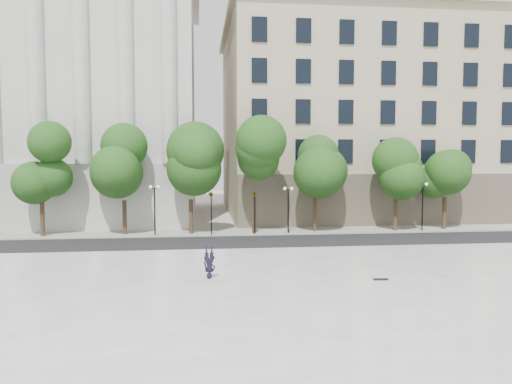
# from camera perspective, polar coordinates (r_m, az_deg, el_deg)

# --- Properties ---
(ground) EXTENTS (160.00, 160.00, 0.00)m
(ground) POSITION_cam_1_polar(r_m,az_deg,el_deg) (20.08, -2.15, -15.05)
(ground) COLOR beige
(ground) RESTS_ON ground
(plaza) EXTENTS (44.00, 22.00, 0.45)m
(plaza) POSITION_cam_1_polar(r_m,az_deg,el_deg) (22.87, -2.74, -12.07)
(plaza) COLOR white
(plaza) RESTS_ON ground
(street) EXTENTS (60.00, 8.00, 0.02)m
(street) POSITION_cam_1_polar(r_m,az_deg,el_deg) (37.53, -4.26, -6.05)
(street) COLOR black
(street) RESTS_ON ground
(far_sidewalk) EXTENTS (60.00, 4.00, 0.12)m
(far_sidewalk) POSITION_cam_1_polar(r_m,az_deg,el_deg) (43.44, -4.57, -4.61)
(far_sidewalk) COLOR #B1AFA4
(far_sidewalk) RESTS_ON ground
(building_west) EXTENTS (31.50, 27.65, 25.60)m
(building_west) POSITION_cam_1_polar(r_m,az_deg,el_deg) (59.91, -21.88, 9.78)
(building_west) COLOR silver
(building_west) RESTS_ON ground
(building_east) EXTENTS (36.00, 26.15, 23.00)m
(building_east) POSITION_cam_1_polar(r_m,az_deg,el_deg) (61.85, 13.92, 8.14)
(building_east) COLOR #BAAF8E
(building_east) RESTS_ON ground
(traffic_light_west) EXTENTS (0.91, 1.78, 4.21)m
(traffic_light_west) POSITION_cam_1_polar(r_m,az_deg,el_deg) (41.34, -5.15, 0.03)
(traffic_light_west) COLOR black
(traffic_light_west) RESTS_ON ground
(traffic_light_east) EXTENTS (0.64, 1.85, 4.23)m
(traffic_light_east) POSITION_cam_1_polar(r_m,az_deg,el_deg) (41.58, -0.20, 0.10)
(traffic_light_east) COLOR black
(traffic_light_east) RESTS_ON ground
(person_lying) EXTENTS (0.59, 1.63, 0.44)m
(person_lying) POSITION_cam_1_polar(r_m,az_deg,el_deg) (25.58, -5.33, -9.31)
(person_lying) COLOR black
(person_lying) RESTS_ON plaza
(skateboard) EXTENTS (0.74, 0.23, 0.08)m
(skateboard) POSITION_cam_1_polar(r_m,az_deg,el_deg) (25.92, 14.07, -9.66)
(skateboard) COLOR black
(skateboard) RESTS_ON plaza
(street_trees) EXTENTS (45.31, 4.87, 8.04)m
(street_trees) POSITION_cam_1_polar(r_m,az_deg,el_deg) (42.34, -2.67, 2.66)
(street_trees) COLOR #382619
(street_trees) RESTS_ON ground
(lamp_posts) EXTENTS (37.53, 0.28, 4.37)m
(lamp_posts) POSITION_cam_1_polar(r_m,az_deg,el_deg) (41.71, -4.50, -0.99)
(lamp_posts) COLOR black
(lamp_posts) RESTS_ON ground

